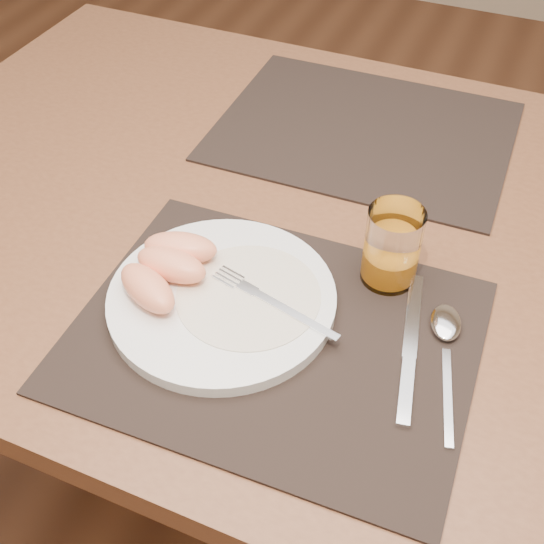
{
  "coord_description": "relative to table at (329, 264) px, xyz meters",
  "views": [
    {
      "loc": [
        0.2,
        -0.68,
        1.35
      ],
      "look_at": [
        -0.03,
        -0.14,
        0.77
      ],
      "focal_mm": 45.0,
      "sensor_mm": 36.0,
      "label": 1
    }
  ],
  "objects": [
    {
      "name": "ground",
      "position": [
        0.0,
        0.0,
        -0.67
      ],
      "size": [
        5.0,
        5.0,
        0.0
      ],
      "primitive_type": "plane",
      "color": "#58331E",
      "rests_on": "ground"
    },
    {
      "name": "table",
      "position": [
        0.0,
        0.0,
        0.0
      ],
      "size": [
        1.4,
        0.9,
        0.75
      ],
      "color": "brown",
      "rests_on": "ground"
    },
    {
      "name": "juice_glass",
      "position": [
        0.1,
        -0.08,
        0.13
      ],
      "size": [
        0.07,
        0.07,
        0.1
      ],
      "color": "white",
      "rests_on": "placemat_near"
    },
    {
      "name": "knife",
      "position": [
        0.16,
        -0.19,
        0.09
      ],
      "size": [
        0.06,
        0.22,
        0.01
      ],
      "color": "silver",
      "rests_on": "placemat_near"
    },
    {
      "name": "placemat_near",
      "position": [
        0.01,
        -0.22,
        0.09
      ],
      "size": [
        0.46,
        0.36,
        0.0
      ],
      "primitive_type": "cube",
      "rotation": [
        0.0,
        0.0,
        0.03
      ],
      "color": "black",
      "rests_on": "table"
    },
    {
      "name": "spoon",
      "position": [
        0.19,
        -0.15,
        0.09
      ],
      "size": [
        0.07,
        0.19,
        0.01
      ],
      "color": "silver",
      "rests_on": "placemat_near"
    },
    {
      "name": "grapefruit_wedges",
      "position": [
        -0.14,
        -0.2,
        0.12
      ],
      "size": [
        0.1,
        0.15,
        0.04
      ],
      "color": "#FF9668",
      "rests_on": "plate"
    },
    {
      "name": "plate",
      "position": [
        -0.07,
        -0.2,
        0.1
      ],
      "size": [
        0.27,
        0.27,
        0.02
      ],
      "primitive_type": "cylinder",
      "color": "white",
      "rests_on": "placemat_near"
    },
    {
      "name": "placemat_far",
      "position": [
        -0.03,
        0.22,
        0.09
      ],
      "size": [
        0.46,
        0.36,
        0.0
      ],
      "primitive_type": "cube",
      "rotation": [
        0.0,
        0.0,
        0.02
      ],
      "color": "black",
      "rests_on": "table"
    },
    {
      "name": "plate_dressing",
      "position": [
        -0.04,
        -0.19,
        0.1
      ],
      "size": [
        0.17,
        0.17,
        0.0
      ],
      "color": "white",
      "rests_on": "plate"
    },
    {
      "name": "fork",
      "position": [
        -0.02,
        -0.19,
        0.11
      ],
      "size": [
        0.17,
        0.06,
        0.0
      ],
      "color": "silver",
      "rests_on": "plate"
    }
  ]
}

